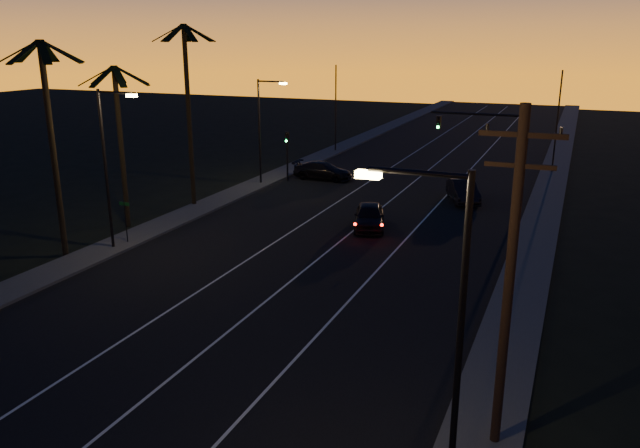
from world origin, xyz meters
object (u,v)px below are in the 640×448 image
at_px(utility_pole, 510,277).
at_px(signal_mast, 493,136).
at_px(lead_car, 369,216).
at_px(right_car, 463,191).
at_px(cross_car, 323,171).

relative_size(utility_pole, signal_mast, 1.41).
height_order(signal_mast, lead_car, signal_mast).
distance_m(right_car, cross_car, 12.83).
bearing_deg(cross_car, lead_car, -56.04).
relative_size(signal_mast, lead_car, 1.31).
distance_m(utility_pole, cross_car, 37.06).
relative_size(utility_pole, right_car, 1.97).
bearing_deg(utility_pole, cross_car, 120.36).
xyz_separation_m(utility_pole, lead_car, (-10.39, 19.57, -4.52)).
xyz_separation_m(utility_pole, right_car, (-6.14, 28.65, -4.51)).
bearing_deg(signal_mast, right_car, -141.22).
height_order(utility_pole, lead_car, utility_pole).
xyz_separation_m(lead_car, cross_car, (-8.19, 12.17, -0.05)).
relative_size(utility_pole, lead_car, 1.84).
distance_m(utility_pole, signal_mast, 30.33).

